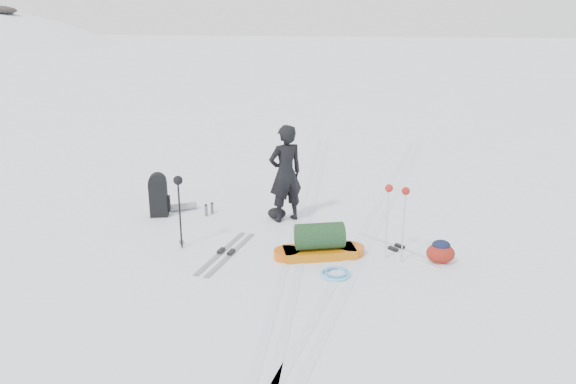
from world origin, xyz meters
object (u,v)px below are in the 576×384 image
(skier, at_px, (285,174))
(expedition_rucksack, at_px, (162,196))
(pulk_sled, at_px, (319,244))
(ski_poles_black, at_px, (178,189))

(skier, height_order, expedition_rucksack, skier)
(pulk_sled, height_order, expedition_rucksack, expedition_rucksack)
(skier, bearing_deg, expedition_rucksack, -33.98)
(skier, xyz_separation_m, pulk_sled, (0.91, -1.64, -0.75))
(pulk_sled, bearing_deg, ski_poles_black, 162.23)
(ski_poles_black, bearing_deg, skier, 52.69)
(expedition_rucksack, relative_size, ski_poles_black, 0.69)
(skier, distance_m, pulk_sled, 2.02)
(pulk_sled, distance_m, expedition_rucksack, 3.77)
(skier, relative_size, pulk_sled, 1.20)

